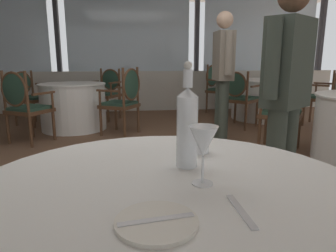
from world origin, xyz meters
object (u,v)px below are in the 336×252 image
water_tumbler (199,144)px  diner_person_0 (223,69)px  dining_chair_2_3 (274,104)px  dining_chair_1_1 (217,85)px  dining_chair_3_1 (107,89)px  water_bottle (187,125)px  dining_chair_3_2 (29,93)px  diner_person_1 (286,89)px  side_plate (156,222)px  dining_chair_1_0 (286,85)px  dining_chair_1_2 (239,94)px  dining_chair_1_3 (327,93)px  dining_chair_3_0 (125,97)px  wine_glass (203,143)px  dining_chair_3_3 (23,102)px

water_tumbler → diner_person_0: 2.93m
dining_chair_2_3 → diner_person_0: 0.79m
dining_chair_1_1 → dining_chair_3_1: size_ratio=1.07×
water_tumbler → dining_chair_2_3: bearing=57.1°
water_bottle → dining_chair_3_2: (-1.85, 4.43, -0.34)m
dining_chair_3_1 → diner_person_1: 4.08m
side_plate → diner_person_1: bearing=52.2°
water_tumbler → dining_chair_1_0: dining_chair_1_0 is taller
dining_chair_1_2 → dining_chair_1_0: bearing=0.0°
diner_person_1 → water_tumbler: bearing=-81.7°
dining_chair_1_3 → dining_chair_3_0: size_ratio=0.95×
dining_chair_3_0 → diner_person_0: (1.29, -0.54, 0.40)m
water_bottle → dining_chair_3_2: size_ratio=0.40×
dining_chair_3_0 → dining_chair_3_1: size_ratio=1.06×
water_bottle → dining_chair_1_2: bearing=66.7°
dining_chair_1_3 → diner_person_0: (-2.01, -0.68, 0.41)m
water_bottle → dining_chair_2_3: (1.56, 2.44, -0.31)m
dining_chair_1_2 → dining_chair_3_1: size_ratio=0.99×
dining_chair_3_1 → diner_person_1: size_ratio=0.58×
dining_chair_1_0 → dining_chair_3_0: (-3.39, -1.63, -0.00)m
wine_glass → dining_chair_3_0: size_ratio=0.18×
dining_chair_1_3 → dining_chair_1_0: bearing=-45.1°
wine_glass → dining_chair_3_0: (-0.25, 3.61, -0.29)m
water_tumbler → dining_chair_3_1: 4.64m
dining_chair_1_3 → dining_chair_3_0: (-3.30, -0.14, 0.01)m
dining_chair_1_3 → dining_chair_3_1: dining_chair_1_3 is taller
dining_chair_3_1 → dining_chair_3_0: bearing=45.4°
water_bottle → diner_person_1: bearing=47.1°
diner_person_0 → dining_chair_1_2: bearing=56.7°
water_bottle → diner_person_0: bearing=70.0°
dining_chair_1_1 → dining_chair_2_3: bearing=-43.9°
dining_chair_1_1 → dining_chair_3_2: size_ratio=1.10×
side_plate → dining_chair_3_2: 5.09m
dining_chair_1_3 → dining_chair_2_3: 1.90m
diner_person_1 → dining_chair_3_0: bearing=167.2°
water_bottle → dining_chair_3_0: water_bottle is taller
wine_glass → dining_chair_3_1: size_ratio=0.19×
dining_chair_1_1 → dining_chair_3_1: 2.27m
dining_chair_3_2 → diner_person_0: diner_person_0 is taller
diner_person_0 → dining_chair_1_0: bearing=46.9°
dining_chair_2_3 → diner_person_0: diner_person_0 is taller
water_tumbler → dining_chair_1_1: 5.27m
water_bottle → dining_chair_1_1: bearing=72.1°
dining_chair_1_2 → dining_chair_3_3: bearing=148.6°
water_bottle → dining_chair_3_1: 4.79m
dining_chair_1_3 → dining_chair_3_3: dining_chair_3_3 is taller
side_plate → dining_chair_2_3: dining_chair_2_3 is taller
dining_chair_1_1 → wine_glass: bearing=-58.7°
dining_chair_2_3 → dining_chair_3_1: bearing=168.4°
wine_glass → dining_chair_2_3: size_ratio=0.18×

